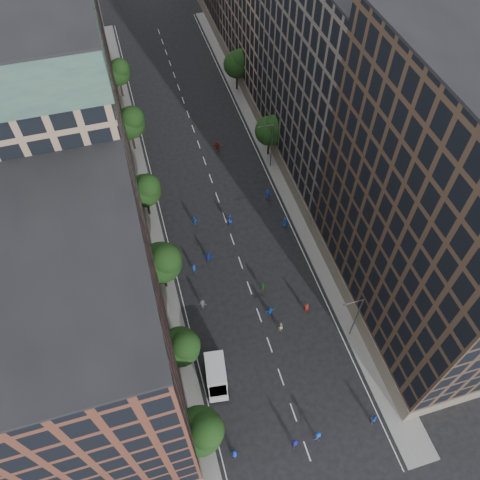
{
  "coord_description": "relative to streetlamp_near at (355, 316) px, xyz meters",
  "views": [
    {
      "loc": [
        -10.95,
        -10.4,
        56.6
      ],
      "look_at": [
        0.67,
        29.58,
        2.0
      ],
      "focal_mm": 35.0,
      "sensor_mm": 36.0,
      "label": 1
    }
  ],
  "objects": [
    {
      "name": "skater_9",
      "position": [
        -17.42,
        9.29,
        -4.28
      ],
      "size": [
        1.29,
        0.97,
        1.77
      ],
      "primitive_type": "imported",
      "rotation": [
        0.0,
        0.0,
        2.84
      ],
      "color": "#454449",
      "rests_on": "ground"
    },
    {
      "name": "tree_left_5",
      "position": [
        -21.39,
        59.86,
        0.51
      ],
      "size": [
        4.8,
        4.8,
        8.33
      ],
      "color": "black",
      "rests_on": "ground"
    },
    {
      "name": "skater_1",
      "position": [
        -11.57,
        -11.0,
        -4.22
      ],
      "size": [
        0.81,
        0.66,
        1.91
      ],
      "primitive_type": "imported",
      "rotation": [
        0.0,
        0.0,
        2.8
      ],
      "color": "#151AAA",
      "rests_on": "ground"
    },
    {
      "name": "streetlamp_far",
      "position": [
        0.0,
        33.0,
        0.0
      ],
      "size": [
        2.64,
        0.22,
        9.06
      ],
      "color": "#595B60",
      "rests_on": "ground"
    },
    {
      "name": "skater_8",
      "position": [
        -8.36,
        3.16,
        -4.38
      ],
      "size": [
        0.9,
        0.79,
        1.58
      ],
      "primitive_type": "imported",
      "rotation": [
        0.0,
        0.0,
        3.42
      ],
      "color": "silver",
      "rests_on": "ground"
    },
    {
      "name": "tree_left_1",
      "position": [
        -21.39,
        1.86,
        0.38
      ],
      "size": [
        4.8,
        4.8,
        8.21
      ],
      "color": "black",
      "rests_on": "ground"
    },
    {
      "name": "skater_0",
      "position": [
        -18.39,
        -10.14,
        -4.38
      ],
      "size": [
        0.83,
        0.6,
        1.57
      ],
      "primitive_type": "imported",
      "rotation": [
        0.0,
        0.0,
        3.0
      ],
      "color": "#1537AB",
      "rests_on": "ground"
    },
    {
      "name": "skater_2",
      "position": [
        -1.87,
        -11.0,
        -4.33
      ],
      "size": [
        0.98,
        0.87,
        1.68
      ],
      "primitive_type": "imported",
      "rotation": [
        0.0,
        0.0,
        2.81
      ],
      "color": "#1443A7",
      "rests_on": "ground"
    },
    {
      "name": "skater_5",
      "position": [
        -8.97,
        5.66,
        -4.32
      ],
      "size": [
        1.61,
        0.64,
        1.69
      ],
      "primitive_type": "imported",
      "rotation": [
        0.0,
        0.0,
        3.23
      ],
      "color": "blue",
      "rests_on": "ground"
    },
    {
      "name": "bldg_left_a",
      "position": [
        -29.37,
        -1.0,
        9.83
      ],
      "size": [
        14.0,
        22.0,
        30.0
      ],
      "primitive_type": "cube",
      "color": "brown",
      "rests_on": "ground"
    },
    {
      "name": "skater_15",
      "position": [
        -2.65,
        25.93,
        -4.21
      ],
      "size": [
        1.36,
        0.95,
        1.91
      ],
      "primitive_type": "imported",
      "rotation": [
        0.0,
        0.0,
        3.35
      ],
      "color": "navy",
      "rests_on": "ground"
    },
    {
      "name": "bldg_left_b",
      "position": [
        -29.37,
        23.0,
        11.83
      ],
      "size": [
        14.0,
        26.0,
        34.0
      ],
      "primitive_type": "cube",
      "color": "#90765E",
      "rests_on": "ground"
    },
    {
      "name": "tree_right_b",
      "position": [
        1.02,
        55.85,
        0.79
      ],
      "size": [
        5.2,
        5.2,
        8.83
      ],
      "color": "black",
      "rests_on": "ground"
    },
    {
      "name": "sidewalk_right",
      "position": [
        1.63,
        35.5,
        -5.09
      ],
      "size": [
        4.0,
        105.0,
        0.15
      ],
      "primitive_type": "cube",
      "color": "slate",
      "rests_on": "ground"
    },
    {
      "name": "tree_left_0",
      "position": [
        -21.38,
        -8.15,
        0.79
      ],
      "size": [
        5.2,
        5.2,
        8.83
      ],
      "color": "black",
      "rests_on": "ground"
    },
    {
      "name": "skater_10",
      "position": [
        -8.68,
        9.7,
        -4.33
      ],
      "size": [
        1.06,
        0.68,
        1.68
      ],
      "primitive_type": "imported",
      "rotation": [
        0.0,
        0.0,
        2.85
      ],
      "color": "#1F6828",
      "rests_on": "ground"
    },
    {
      "name": "tree_left_4",
      "position": [
        -21.37,
        43.84,
        0.93
      ],
      "size": [
        5.4,
        5.4,
        9.08
      ],
      "color": "black",
      "rests_on": "ground"
    },
    {
      "name": "skater_16",
      "position": [
        -15.15,
        23.85,
        -4.27
      ],
      "size": [
        1.14,
        0.84,
        1.79
      ],
      "primitive_type": "imported",
      "rotation": [
        0.0,
        0.0,
        2.71
      ],
      "color": "#144DA8",
      "rests_on": "ground"
    },
    {
      "name": "bldg_right_a",
      "position": [
        8.63,
        3.0,
        12.83
      ],
      "size": [
        14.0,
        30.0,
        36.0
      ],
      "primitive_type": "cube",
      "color": "#433123",
      "rests_on": "ground"
    },
    {
      "name": "skater_11",
      "position": [
        -14.75,
        16.66,
        -4.33
      ],
      "size": [
        1.63,
        1.06,
        1.68
      ],
      "primitive_type": "imported",
      "rotation": [
        0.0,
        0.0,
        2.75
      ],
      "color": "#162DB6",
      "rests_on": "ground"
    },
    {
      "name": "bldg_left_c",
      "position": [
        -29.37,
        46.0,
        8.83
      ],
      "size": [
        14.0,
        20.0,
        28.0
      ],
      "primitive_type": "cube",
      "color": "brown",
      "rests_on": "ground"
    },
    {
      "name": "skater_14",
      "position": [
        -9.95,
        22.46,
        -4.19
      ],
      "size": [
        0.97,
        0.77,
        1.95
      ],
      "primitive_type": "imported",
      "rotation": [
        0.0,
        0.0,
        3.18
      ],
      "color": "#173DBD",
      "rests_on": "ground"
    },
    {
      "name": "skater_12",
      "position": [
        -1.87,
        19.75,
        -4.24
      ],
      "size": [
        0.97,
        0.69,
        1.86
      ],
      "primitive_type": "imported",
      "rotation": [
        0.0,
        0.0,
        3.26
      ],
      "color": "#133F9C",
      "rests_on": "ground"
    },
    {
      "name": "skater_3",
      "position": [
        -8.84,
        -11.0,
        -4.27
      ],
      "size": [
        1.33,
        1.09,
        1.79
      ],
      "primitive_type": "imported",
      "rotation": [
        0.0,
        0.0,
        3.58
      ],
      "color": "#1641B7",
      "rests_on": "ground"
    },
    {
      "name": "skater_6",
      "position": [
        -17.24,
        -0.56,
        -4.2
      ],
      "size": [
        0.97,
        0.65,
        1.95
      ],
      "primitive_type": "imported",
      "rotation": [
        0.0,
        0.0,
        3.11
      ],
      "color": "#A7351B",
      "rests_on": "ground"
    },
    {
      "name": "skater_7",
      "position": [
        -4.06,
        4.85,
        -4.23
      ],
      "size": [
        0.8,
        0.68,
        1.87
      ],
      "primitive_type": "imported",
      "rotation": [
        0.0,
        0.0,
        2.74
      ],
      "color": "maroon",
      "rests_on": "ground"
    },
    {
      "name": "skater_13",
      "position": [
        -17.21,
        15.3,
        -4.33
      ],
      "size": [
        0.7,
        0.56,
        1.68
      ],
      "primitive_type": "imported",
      "rotation": [
        0.0,
        0.0,
        3.42
      ],
      "color": "#133E9E",
      "rests_on": "ground"
    },
    {
      "name": "cargo_van",
      "position": [
        -18.15,
        -1.15,
        -3.65
      ],
      "size": [
        3.23,
        5.69,
        2.88
      ],
      "rotation": [
        0.0,
        0.0,
        -0.14
      ],
      "color": "silver",
      "rests_on": "ground"
    },
    {
      "name": "tree_left_2",
      "position": [
        -21.36,
        13.83,
        1.19
      ],
      "size": [
        5.6,
        5.6,
        9.45
      ],
      "color": "black",
      "rests_on": "ground"
    },
    {
      "name": "bldg_right_b",
      "position": [
        8.63,
        32.0,
        11.33
      ],
      "size": [
        14.0,
        28.0,
        33.0
      ],
      "primitive_type": "cube",
      "color": "#5C544C",
      "rests_on": "ground"
    },
    {
      "name": "tree_left_3",
      "position": [
        -21.38,
        27.85,
        0.65
      ],
      "size": [
        5.0,
        5.0,
        8.58
      ],
      "color": "black",
      "rests_on": "ground"
    },
    {
      "name": "ground",
      "position": [
        -10.37,
        28.0,
        -5.17
      ],
      "size": [
        240.0,
        240.0,
        0.0
      ],
      "primitive_type": "plane",
      "color": "black",
      "rests_on": "ground"
    },
    {
      "name": "skater_17",
      "position": [
        -7.54,
        39.51,
        -4.2
      ],
      "size": [
        1.88,
        1.19,
        1.94
      ],
      "primitive_type": "imported",
      "rotation": [
        0.0,
        0.0,
        2.77
      ],
      "color": "#9F371A",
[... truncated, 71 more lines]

